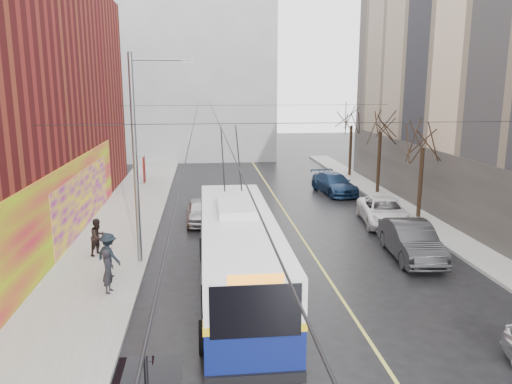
# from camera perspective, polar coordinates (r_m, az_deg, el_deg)

# --- Properties ---
(sidewalk_left) EXTENTS (4.00, 60.00, 0.15)m
(sidewalk_left) POSITION_cam_1_polar(r_m,az_deg,el_deg) (24.76, -16.45, -6.31)
(sidewalk_left) COLOR gray
(sidewalk_left) RESTS_ON ground
(sidewalk_right) EXTENTS (2.00, 60.00, 0.15)m
(sidewalk_right) POSITION_cam_1_polar(r_m,az_deg,el_deg) (27.33, 21.40, -4.92)
(sidewalk_right) COLOR gray
(sidewalk_right) RESTS_ON ground
(lane_line) EXTENTS (0.12, 50.00, 0.01)m
(lane_line) POSITION_cam_1_polar(r_m,az_deg,el_deg) (26.73, 4.88, -4.64)
(lane_line) COLOR #BFB74C
(lane_line) RESTS_ON ground
(building_far) EXTENTS (20.50, 12.10, 18.00)m
(building_far) POSITION_cam_1_polar(r_m,az_deg,el_deg) (56.18, -8.89, 13.31)
(building_far) COLOR gray
(building_far) RESTS_ON ground
(streetlight_pole) EXTENTS (2.65, 0.60, 9.00)m
(streetlight_pole) POSITION_cam_1_polar(r_m,az_deg,el_deg) (21.48, -13.25, 4.19)
(streetlight_pole) COLOR slate
(streetlight_pole) RESTS_ON ground
(catenary_wires) EXTENTS (18.00, 60.00, 0.22)m
(catenary_wires) POSITION_cam_1_polar(r_m,az_deg,el_deg) (25.94, -4.10, 8.89)
(catenary_wires) COLOR black
(tree_near) EXTENTS (3.20, 3.20, 6.40)m
(tree_near) POSITION_cam_1_polar(r_m,az_deg,el_deg) (29.96, 18.63, 6.29)
(tree_near) COLOR black
(tree_near) RESTS_ON ground
(tree_mid) EXTENTS (3.20, 3.20, 6.68)m
(tree_mid) POSITION_cam_1_polar(r_m,az_deg,el_deg) (36.40, 14.09, 7.91)
(tree_mid) COLOR black
(tree_mid) RESTS_ON ground
(tree_far) EXTENTS (3.20, 3.20, 6.57)m
(tree_far) POSITION_cam_1_polar(r_m,az_deg,el_deg) (43.03, 10.89, 8.50)
(tree_far) COLOR black
(tree_far) RESTS_ON ground
(pigeons_flying) EXTENTS (5.81, 1.70, 1.63)m
(pigeons_flying) POSITION_cam_1_polar(r_m,az_deg,el_deg) (20.22, -4.26, 12.97)
(pigeons_flying) COLOR slate
(trolleybus) EXTENTS (2.92, 12.37, 5.84)m
(trolleybus) POSITION_cam_1_polar(r_m,az_deg,el_deg) (18.46, -2.02, -7.07)
(trolleybus) COLOR #0A134E
(trolleybus) RESTS_ON ground
(parked_car_b) EXTENTS (2.12, 5.13, 1.65)m
(parked_car_b) POSITION_cam_1_polar(r_m,az_deg,el_deg) (23.66, 17.31, -5.32)
(parked_car_b) COLOR #29292C
(parked_car_b) RESTS_ON ground
(parked_car_c) EXTENTS (3.10, 5.51, 1.45)m
(parked_car_c) POSITION_cam_1_polar(r_m,az_deg,el_deg) (28.99, 14.44, -2.18)
(parked_car_c) COLOR white
(parked_car_c) RESTS_ON ground
(parked_car_d) EXTENTS (2.85, 5.30, 1.46)m
(parked_car_d) POSITION_cam_1_polar(r_m,az_deg,el_deg) (36.49, 8.92, 0.96)
(parked_car_d) COLOR navy
(parked_car_d) RESTS_ON ground
(following_car) EXTENTS (1.68, 3.95, 1.33)m
(following_car) POSITION_cam_1_polar(r_m,az_deg,el_deg) (28.58, -6.43, -2.19)
(following_car) COLOR #BDBCC1
(following_car) RESTS_ON ground
(pedestrian_a) EXTENTS (0.48, 0.65, 1.66)m
(pedestrian_a) POSITION_cam_1_polar(r_m,az_deg,el_deg) (19.38, -16.53, -8.65)
(pedestrian_a) COLOR black
(pedestrian_a) RESTS_ON sidewalk_left
(pedestrian_b) EXTENTS (0.99, 1.04, 1.69)m
(pedestrian_b) POSITION_cam_1_polar(r_m,az_deg,el_deg) (23.67, -17.61, -4.90)
(pedestrian_b) COLOR black
(pedestrian_b) RESTS_ON sidewalk_left
(pedestrian_c) EXTENTS (1.33, 1.25, 1.81)m
(pedestrian_c) POSITION_cam_1_polar(r_m,az_deg,el_deg) (20.88, -16.49, -6.92)
(pedestrian_c) COLOR black
(pedestrian_c) RESTS_ON sidewalk_left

